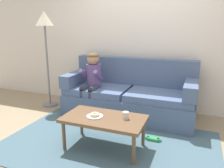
% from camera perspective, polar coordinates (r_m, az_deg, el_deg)
% --- Properties ---
extents(ground, '(10.00, 10.00, 0.00)m').
position_cam_1_polar(ground, '(3.28, 0.73, -13.27)').
color(ground, '#9E896B').
extents(wall_back, '(8.00, 0.10, 2.80)m').
position_cam_1_polar(wall_back, '(4.25, 7.69, 12.58)').
color(wall_back, silver).
rests_on(wall_back, ground).
extents(area_rug, '(2.81, 1.80, 0.01)m').
position_cam_1_polar(area_rug, '(3.08, -0.98, -15.18)').
color(area_rug, '#476675').
rests_on(area_rug, ground).
extents(couch, '(2.22, 0.90, 0.99)m').
position_cam_1_polar(couch, '(3.91, 4.51, -3.10)').
color(couch, slate).
rests_on(couch, ground).
extents(coffee_table, '(1.04, 0.57, 0.42)m').
position_cam_1_polar(coffee_table, '(2.84, -2.05, -9.36)').
color(coffee_table, brown).
rests_on(coffee_table, ground).
extents(person_child, '(0.34, 0.58, 1.10)m').
position_cam_1_polar(person_child, '(3.86, -5.18, 1.56)').
color(person_child, '#664C84').
rests_on(person_child, ground).
extents(plate, '(0.21, 0.21, 0.01)m').
position_cam_1_polar(plate, '(2.84, -4.46, -8.27)').
color(plate, white).
rests_on(plate, coffee_table).
extents(donut, '(0.12, 0.12, 0.04)m').
position_cam_1_polar(donut, '(2.83, -4.47, -7.80)').
color(donut, beige).
rests_on(donut, plate).
extents(mug, '(0.08, 0.08, 0.09)m').
position_cam_1_polar(mug, '(2.77, 3.51, -8.05)').
color(mug, silver).
rests_on(mug, coffee_table).
extents(toy_controller, '(0.23, 0.09, 0.05)m').
position_cam_1_polar(toy_controller, '(3.20, 10.51, -13.79)').
color(toy_controller, '#339E56').
rests_on(toy_controller, ground).
extents(floor_lamp, '(0.33, 0.33, 1.81)m').
position_cam_1_polar(floor_lamp, '(4.42, -16.88, 13.35)').
color(floor_lamp, slate).
rests_on(floor_lamp, ground).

